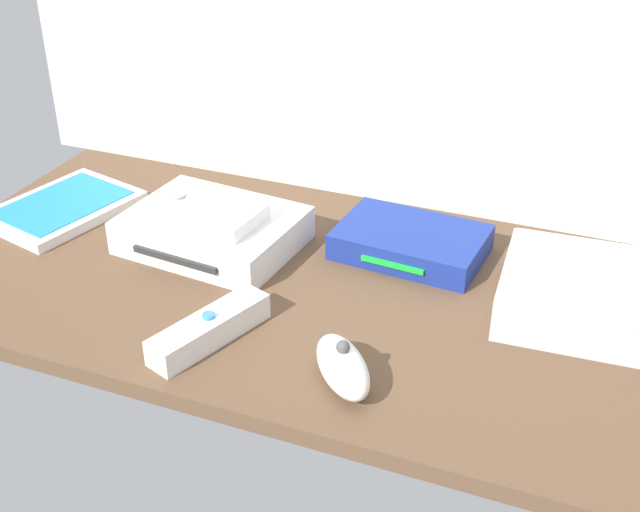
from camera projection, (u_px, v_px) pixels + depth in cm
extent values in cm
cube|color=brown|center=(320.00, 292.00, 99.71)|extent=(100.00, 48.00, 2.00)
cube|color=white|center=(213.00, 230.00, 106.33)|extent=(22.47, 17.98, 4.40)
cube|color=#2D2D2D|center=(175.00, 259.00, 100.06)|extent=(12.00, 1.77, 0.80)
cube|color=silver|center=(579.00, 294.00, 92.93)|extent=(17.91, 17.91, 5.00)
cube|color=silver|center=(583.00, 274.00, 91.59)|extent=(17.19, 17.19, 0.30)
cube|color=white|center=(63.00, 208.00, 114.91)|extent=(17.80, 21.73, 1.40)
cube|color=#2384CC|center=(62.00, 203.00, 114.51)|extent=(14.78, 18.56, 0.16)
cube|color=navy|center=(411.00, 242.00, 104.66)|extent=(18.90, 13.40, 3.40)
cube|color=#19D833|center=(392.00, 265.00, 99.87)|extent=(8.01, 1.04, 0.60)
cube|color=white|center=(210.00, 329.00, 88.90)|extent=(8.35, 15.15, 3.00)
cylinder|color=#387FDB|center=(209.00, 316.00, 88.04)|extent=(1.40, 1.40, 0.40)
ellipsoid|color=white|center=(343.00, 367.00, 82.53)|extent=(9.78, 10.50, 4.00)
sphere|color=#4C4C4C|center=(343.00, 347.00, 81.32)|extent=(1.40, 1.40, 1.40)
cube|color=white|center=(204.00, 211.00, 103.84)|extent=(15.30, 9.76, 2.00)
cylinder|color=#99999E|center=(177.00, 196.00, 104.90)|extent=(2.24, 2.24, 0.40)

